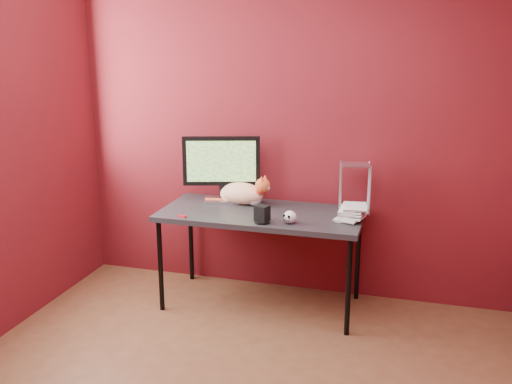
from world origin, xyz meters
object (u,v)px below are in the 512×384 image
(desk, at_px, (261,218))
(cat, at_px, (243,193))
(monitor, at_px, (221,166))
(speaker, at_px, (262,215))
(book_stack, at_px, (344,141))
(skull_mug, at_px, (290,217))

(desk, bearing_deg, cat, 140.14)
(desk, distance_m, cat, 0.29)
(monitor, distance_m, speaker, 0.68)
(monitor, xyz_separation_m, speaker, (0.45, -0.44, -0.23))
(monitor, height_order, book_stack, book_stack)
(monitor, xyz_separation_m, cat, (0.18, -0.02, -0.20))
(desk, xyz_separation_m, monitor, (-0.38, 0.19, 0.34))
(monitor, height_order, speaker, monitor)
(cat, bearing_deg, monitor, -174.23)
(monitor, relative_size, speaker, 4.64)
(monitor, xyz_separation_m, book_stack, (0.97, -0.17, 0.27))
(desk, bearing_deg, skull_mug, -39.14)
(cat, relative_size, skull_mug, 5.27)
(desk, height_order, monitor, monitor)
(cat, bearing_deg, desk, -27.33)
(skull_mug, xyz_separation_m, speaker, (-0.19, -0.04, 0.01))
(desk, height_order, skull_mug, skull_mug)
(desk, xyz_separation_m, speaker, (0.08, -0.26, 0.11))
(speaker, xyz_separation_m, book_stack, (0.52, 0.28, 0.50))
(skull_mug, relative_size, speaker, 0.80)
(desk, height_order, speaker, speaker)
(skull_mug, relative_size, book_stack, 0.09)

